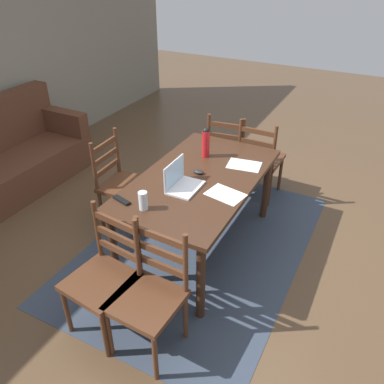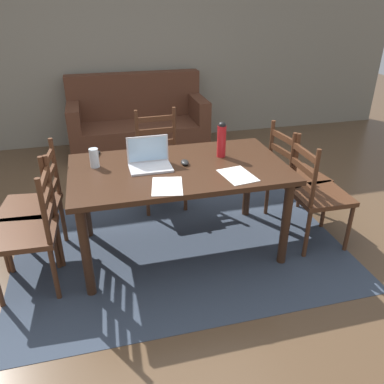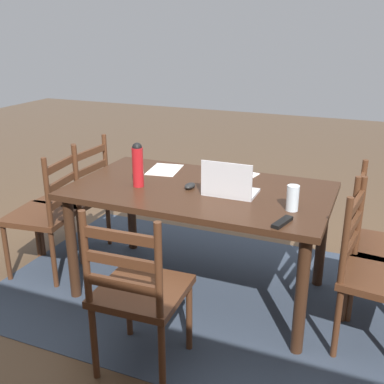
# 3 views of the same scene
# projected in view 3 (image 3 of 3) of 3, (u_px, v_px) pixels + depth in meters

# --- Properties ---
(ground_plane) EXTENTS (14.00, 14.00, 0.00)m
(ground_plane) POSITION_uv_depth(u_px,v_px,m) (199.00, 289.00, 3.25)
(ground_plane) COLOR brown
(area_rug) EXTENTS (2.74, 1.88, 0.01)m
(area_rug) POSITION_uv_depth(u_px,v_px,m) (199.00, 289.00, 3.25)
(area_rug) COLOR #333D4C
(area_rug) RESTS_ON ground
(dining_table) EXTENTS (1.67, 0.95, 0.76)m
(dining_table) POSITION_uv_depth(u_px,v_px,m) (200.00, 201.00, 3.02)
(dining_table) COLOR #382114
(dining_table) RESTS_ON ground
(chair_left_near) EXTENTS (0.46, 0.46, 0.95)m
(chair_left_near) POSITION_uv_depth(u_px,v_px,m) (380.00, 247.00, 2.85)
(chair_left_near) COLOR #4C2B19
(chair_left_near) RESTS_ON ground
(chair_left_far) EXTENTS (0.49, 0.49, 0.95)m
(chair_left_far) POSITION_uv_depth(u_px,v_px,m) (377.00, 275.00, 2.53)
(chair_left_far) COLOR #4C2B19
(chair_left_far) RESTS_ON ground
(chair_far_head) EXTENTS (0.46, 0.46, 0.95)m
(chair_far_head) POSITION_uv_depth(u_px,v_px,m) (138.00, 293.00, 2.36)
(chair_far_head) COLOR #4C2B19
(chair_far_head) RESTS_ON ground
(chair_right_far) EXTENTS (0.49, 0.49, 0.95)m
(chair_right_far) POSITION_uv_depth(u_px,v_px,m) (46.00, 214.00, 3.34)
(chair_right_far) COLOR #4C2B19
(chair_right_far) RESTS_ON ground
(chair_right_near) EXTENTS (0.45, 0.45, 0.95)m
(chair_right_near) POSITION_uv_depth(u_px,v_px,m) (77.00, 198.00, 3.67)
(chair_right_near) COLOR #4C2B19
(chair_right_near) RESTS_ON ground
(laptop) EXTENTS (0.32, 0.22, 0.23)m
(laptop) POSITION_uv_depth(u_px,v_px,m) (229.00, 186.00, 2.84)
(laptop) COLOR silver
(laptop) RESTS_ON dining_table
(water_bottle) EXTENTS (0.07, 0.07, 0.29)m
(water_bottle) POSITION_uv_depth(u_px,v_px,m) (138.00, 164.00, 2.97)
(water_bottle) COLOR red
(water_bottle) RESTS_ON dining_table
(drinking_glass) EXTENTS (0.07, 0.07, 0.15)m
(drinking_glass) POSITION_uv_depth(u_px,v_px,m) (293.00, 198.00, 2.60)
(drinking_glass) COLOR silver
(drinking_glass) RESTS_ON dining_table
(computer_mouse) EXTENTS (0.07, 0.10, 0.03)m
(computer_mouse) POSITION_uv_depth(u_px,v_px,m) (190.00, 186.00, 2.98)
(computer_mouse) COLOR black
(computer_mouse) RESTS_ON dining_table
(tv_remote) EXTENTS (0.09, 0.18, 0.02)m
(tv_remote) POSITION_uv_depth(u_px,v_px,m) (282.00, 222.00, 2.45)
(tv_remote) COLOR black
(tv_remote) RESTS_ON dining_table
(paper_stack_left) EXTENTS (0.25, 0.32, 0.00)m
(paper_stack_left) POSITION_uv_depth(u_px,v_px,m) (165.00, 170.00, 3.37)
(paper_stack_left) COLOR white
(paper_stack_left) RESTS_ON dining_table
(paper_stack_right) EXTENTS (0.26, 0.33, 0.00)m
(paper_stack_right) POSITION_uv_depth(u_px,v_px,m) (237.00, 177.00, 3.21)
(paper_stack_right) COLOR white
(paper_stack_right) RESTS_ON dining_table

